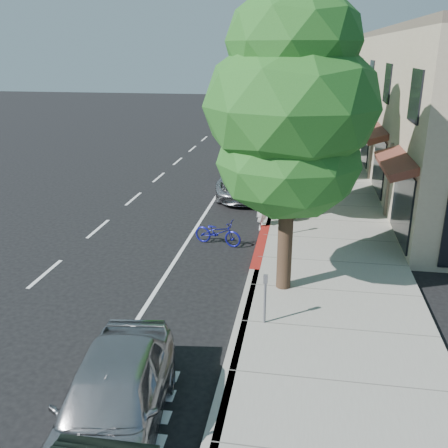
% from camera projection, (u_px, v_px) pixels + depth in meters
% --- Properties ---
extents(ground, '(120.00, 120.00, 0.00)m').
position_uv_depth(ground, '(258.00, 261.00, 15.87)').
color(ground, black).
rests_on(ground, ground).
extents(sidewalk, '(4.60, 56.00, 0.15)m').
position_uv_depth(sidewalk, '(325.00, 194.00, 22.93)').
color(sidewalk, gray).
rests_on(sidewalk, ground).
extents(curb, '(0.30, 56.00, 0.15)m').
position_uv_depth(curb, '(275.00, 191.00, 23.28)').
color(curb, '#9E998E').
rests_on(curb, ground).
extents(curb_red_segment, '(0.32, 4.00, 0.15)m').
position_uv_depth(curb_red_segment, '(261.00, 247.00, 16.77)').
color(curb_red_segment, maroon).
rests_on(curb_red_segment, ground).
extents(storefront_building, '(10.00, 36.00, 7.00)m').
position_uv_depth(storefront_building, '(448.00, 99.00, 29.98)').
color(storefront_building, tan).
rests_on(storefront_building, ground).
extents(street_tree_0, '(4.39, 4.39, 7.86)m').
position_uv_depth(street_tree_0, '(291.00, 110.00, 12.22)').
color(street_tree_0, black).
rests_on(street_tree_0, ground).
extents(street_tree_1, '(4.79, 4.79, 7.95)m').
position_uv_depth(street_tree_1, '(297.00, 91.00, 17.81)').
color(street_tree_1, black).
rests_on(street_tree_1, ground).
extents(street_tree_2, '(3.92, 3.92, 7.27)m').
position_uv_depth(street_tree_2, '(300.00, 88.00, 23.50)').
color(street_tree_2, black).
rests_on(street_tree_2, ground).
extents(street_tree_3, '(4.54, 4.54, 8.28)m').
position_uv_depth(street_tree_3, '(303.00, 69.00, 28.88)').
color(street_tree_3, black).
rests_on(street_tree_3, ground).
extents(street_tree_4, '(4.67, 4.67, 7.26)m').
position_uv_depth(street_tree_4, '(303.00, 78.00, 34.73)').
color(street_tree_4, black).
rests_on(street_tree_4, ground).
extents(street_tree_5, '(4.21, 4.21, 7.44)m').
position_uv_depth(street_tree_5, '(304.00, 71.00, 40.23)').
color(street_tree_5, black).
rests_on(street_tree_5, ground).
extents(cyclist, '(0.49, 0.69, 1.79)m').
position_uv_depth(cyclist, '(263.00, 206.00, 18.38)').
color(cyclist, silver).
rests_on(cyclist, ground).
extents(bicycle, '(1.80, 1.01, 0.90)m').
position_uv_depth(bicycle, '(218.00, 232.00, 17.03)').
color(bicycle, navy).
rests_on(bicycle, ground).
extents(silver_suv, '(3.03, 5.75, 1.54)m').
position_uv_depth(silver_suv, '(247.00, 178.00, 22.92)').
color(silver_suv, '#9E9EA2').
rests_on(silver_suv, ground).
extents(dark_sedan, '(1.72, 4.69, 1.53)m').
position_uv_depth(dark_sedan, '(244.00, 171.00, 24.23)').
color(dark_sedan, black).
rests_on(dark_sedan, ground).
extents(white_pickup, '(2.67, 5.33, 1.49)m').
position_uv_depth(white_pickup, '(249.00, 143.00, 31.33)').
color(white_pickup, silver).
rests_on(white_pickup, ground).
extents(dark_suv_far, '(2.15, 5.20, 1.76)m').
position_uv_depth(dark_suv_far, '(271.00, 130.00, 35.76)').
color(dark_suv_far, black).
rests_on(dark_suv_far, ground).
extents(near_car_a, '(2.26, 4.54, 1.49)m').
position_uv_depth(near_car_a, '(112.00, 399.00, 8.48)').
color(near_car_a, '#A09FA4').
rests_on(near_car_a, ground).
extents(pedestrian, '(1.03, 0.88, 1.85)m').
position_uv_depth(pedestrian, '(307.00, 179.00, 21.46)').
color(pedestrian, black).
rests_on(pedestrian, sidewalk).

